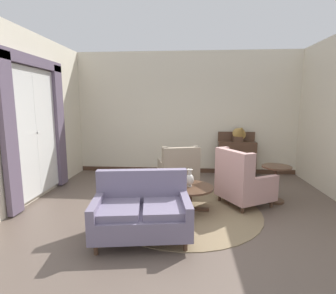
% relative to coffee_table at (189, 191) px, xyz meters
% --- Properties ---
extents(ground, '(8.77, 8.77, 0.00)m').
position_rel_coffee_table_xyz_m(ground, '(-0.09, -0.32, -0.37)').
color(ground, brown).
extents(wall_back, '(6.27, 0.08, 3.33)m').
position_rel_coffee_table_xyz_m(wall_back, '(-0.09, 2.81, 1.29)').
color(wall_back, beige).
rests_on(wall_back, ground).
extents(wall_left, '(0.08, 4.39, 3.33)m').
position_rel_coffee_table_xyz_m(wall_left, '(-3.15, 0.62, 1.29)').
color(wall_left, beige).
rests_on(wall_left, ground).
extents(baseboard_back, '(6.11, 0.03, 0.12)m').
position_rel_coffee_table_xyz_m(baseboard_back, '(-0.09, 2.76, -0.31)').
color(baseboard_back, '#4C3323').
rests_on(baseboard_back, ground).
extents(area_rug, '(2.75, 2.75, 0.01)m').
position_rel_coffee_table_xyz_m(area_rug, '(-0.09, -0.02, -0.37)').
color(area_rug, '#847051').
rests_on(area_rug, ground).
extents(window_with_curtains, '(0.12, 2.08, 2.81)m').
position_rel_coffee_table_xyz_m(window_with_curtains, '(-3.05, 0.47, 1.14)').
color(window_with_curtains, silver).
extents(coffee_table, '(0.86, 0.86, 0.46)m').
position_rel_coffee_table_xyz_m(coffee_table, '(0.00, 0.00, 0.00)').
color(coffee_table, '#4C3323').
rests_on(coffee_table, ground).
extents(porcelain_vase, '(0.15, 0.15, 0.32)m').
position_rel_coffee_table_xyz_m(porcelain_vase, '(0.01, 0.01, 0.22)').
color(porcelain_vase, beige).
rests_on(porcelain_vase, coffee_table).
extents(settee, '(1.47, 1.04, 0.94)m').
position_rel_coffee_table_xyz_m(settee, '(-0.68, -1.03, 0.02)').
color(settee, slate).
rests_on(settee, ground).
extents(armchair_near_window, '(1.15, 1.14, 1.09)m').
position_rel_coffee_table_xyz_m(armchair_near_window, '(1.00, 0.36, 0.07)').
color(armchair_near_window, tan).
rests_on(armchair_near_window, ground).
extents(armchair_back_corner, '(0.96, 1.02, 1.05)m').
position_rel_coffee_table_xyz_m(armchair_back_corner, '(-0.23, 0.98, 0.07)').
color(armchair_back_corner, gray).
rests_on(armchair_back_corner, ground).
extents(side_table, '(0.56, 0.56, 0.73)m').
position_rel_coffee_table_xyz_m(side_table, '(1.70, 0.58, 0.07)').
color(side_table, '#4C3323').
rests_on(side_table, ground).
extents(sideboard, '(0.98, 0.36, 1.18)m').
position_rel_coffee_table_xyz_m(sideboard, '(1.27, 2.52, 0.16)').
color(sideboard, '#4C3323').
rests_on(sideboard, ground).
extents(gramophone, '(0.39, 0.49, 0.54)m').
position_rel_coffee_table_xyz_m(gramophone, '(1.32, 2.42, 0.82)').
color(gramophone, '#4C3323').
rests_on(gramophone, sideboard).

